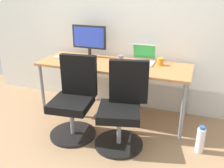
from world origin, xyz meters
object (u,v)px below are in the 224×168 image
(water_bottle_on_floor, at_px, (200,140))
(open_laptop, at_px, (143,58))
(coffee_mug, at_px, (160,62))
(office_chair_right, at_px, (122,109))
(office_chair_left, at_px, (74,101))
(desktop_monitor, at_px, (89,39))

(water_bottle_on_floor, xyz_separation_m, open_laptop, (-0.80, 0.63, 0.64))
(water_bottle_on_floor, distance_m, coffee_mug, 1.03)
(office_chair_right, bearing_deg, office_chair_left, 179.85)
(water_bottle_on_floor, bearing_deg, office_chair_right, -171.84)
(water_bottle_on_floor, height_order, coffee_mug, coffee_mug)
(water_bottle_on_floor, bearing_deg, coffee_mug, 134.34)
(desktop_monitor, bearing_deg, office_chair_left, -79.98)
(office_chair_left, relative_size, water_bottle_on_floor, 3.03)
(office_chair_left, xyz_separation_m, desktop_monitor, (-0.13, 0.74, 0.56))
(office_chair_right, distance_m, desktop_monitor, 1.17)
(office_chair_right, xyz_separation_m, water_bottle_on_floor, (0.83, 0.12, -0.28))
(coffee_mug, bearing_deg, office_chair_right, -110.81)
(desktop_monitor, distance_m, open_laptop, 0.77)
(office_chair_right, height_order, water_bottle_on_floor, office_chair_right)
(desktop_monitor, xyz_separation_m, coffee_mug, (0.98, -0.04, -0.20))
(office_chair_left, relative_size, desktop_monitor, 1.96)
(office_chair_right, bearing_deg, water_bottle_on_floor, 8.16)
(office_chair_right, bearing_deg, desktop_monitor, 133.89)
(open_laptop, bearing_deg, coffee_mug, -12.05)
(office_chair_left, height_order, desktop_monitor, desktop_monitor)
(water_bottle_on_floor, relative_size, coffee_mug, 3.37)
(coffee_mug, bearing_deg, desktop_monitor, 177.47)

